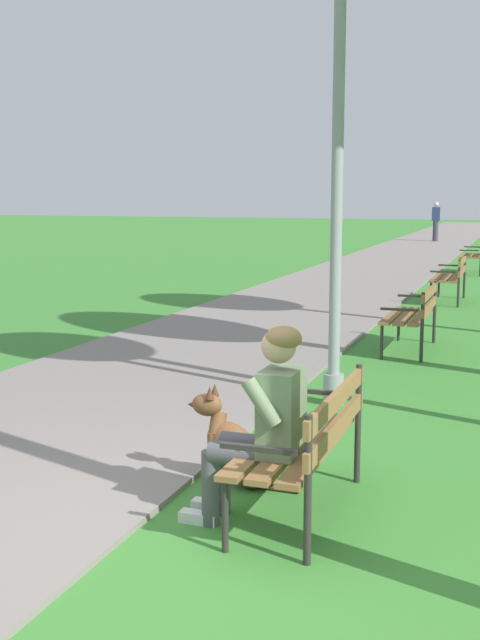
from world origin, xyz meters
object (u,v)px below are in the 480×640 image
park_bench_far (452,275)px  pedestrian_distant (436,222)px  lamp_post_near (337,171)px  park_bench_near (308,437)px  park_bench_furthest (475,253)px  person_seated_on_near_bench (264,418)px  dog_brown (238,450)px  park_bench_mid (415,312)px

park_bench_far → pedestrian_distant: pedestrian_distant is taller
lamp_post_near → park_bench_near: bearing=-80.4°
park_bench_near → park_bench_far: 10.83m
pedestrian_distant → lamp_post_near: bearing=-85.9°
park_bench_near → pedestrian_distant: (-2.43, 30.06, 0.33)m
park_bench_furthest → person_seated_on_near_bench: bearing=-90.6°
lamp_post_near → park_bench_furthest: bearing=88.2°
lamp_post_near → dog_brown: bearing=-92.8°
lamp_post_near → park_bench_far: bearing=87.2°
park_bench_near → lamp_post_near: bearing=99.6°
park_bench_furthest → lamp_post_near: lamp_post_near is taller
park_bench_mid → park_bench_far: same height
park_bench_near → lamp_post_near: (-0.46, 2.76, 1.71)m
park_bench_near → person_seated_on_near_bench: (-0.21, -0.26, 0.17)m
park_bench_mid → park_bench_far: bearing=89.8°
person_seated_on_near_bench → pedestrian_distant: 30.39m
park_bench_far → pedestrian_distant: bearing=97.0°
park_bench_furthest → person_seated_on_near_bench: person_seated_on_near_bench is taller
park_bench_near → person_seated_on_near_bench: size_ratio=1.20×
dog_brown → lamp_post_near: 3.11m
park_bench_furthest → person_seated_on_near_bench: size_ratio=1.20×
park_bench_furthest → pedestrian_distant: pedestrian_distant is taller
park_bench_mid → park_bench_furthest: same height
park_bench_furthest → park_bench_near: bearing=-89.9°
park_bench_mid → park_bench_far: 5.08m
park_bench_far → person_seated_on_near_bench: size_ratio=1.20×
park_bench_near → dog_brown: 0.72m
park_bench_far → person_seated_on_near_bench: (-0.13, -11.08, 0.17)m
park_bench_far → pedestrian_distant: size_ratio=0.91×
park_bench_mid → park_bench_far: size_ratio=1.00×
park_bench_mid → park_bench_near: bearing=-89.1°
dog_brown → pedestrian_distant: size_ratio=0.50×
lamp_post_near → pedestrian_distant: (-1.97, 27.30, -1.38)m
person_seated_on_near_bench → lamp_post_near: size_ratio=0.29×
lamp_post_near → pedestrian_distant: bearing=94.1°
dog_brown → lamp_post_near: lamp_post_near is taller
park_bench_mid → lamp_post_near: size_ratio=0.35×
person_seated_on_near_bench → pedestrian_distant: (-2.23, 30.31, 0.16)m
park_bench_mid → lamp_post_near: 3.47m
dog_brown → park_bench_furthest: bearing=88.0°
park_bench_near → pedestrian_distant: size_ratio=0.91×
park_bench_near → lamp_post_near: size_ratio=0.35×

